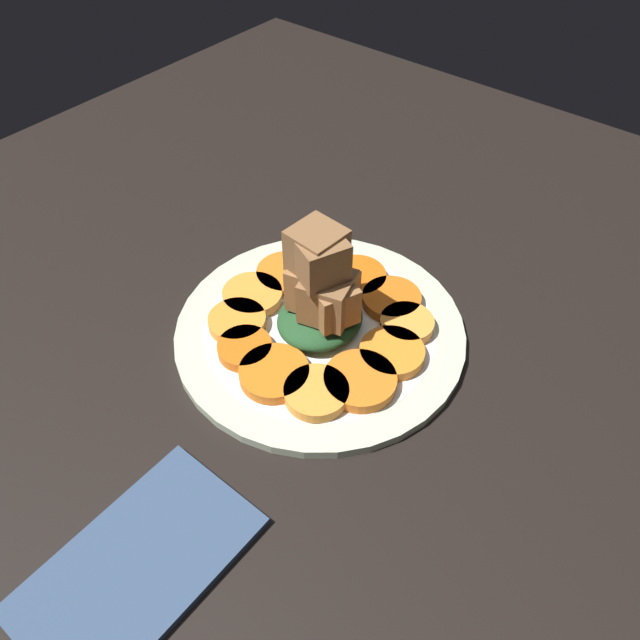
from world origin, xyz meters
TOP-DOWN VIEW (x-y plane):
  - table_slab at (0.00, 0.00)cm, footprint 120.00×120.00cm
  - plate at (0.00, 0.00)cm, footprint 29.18×29.18cm
  - carrot_slice_0 at (7.17, -3.51)cm, footprint 5.28×5.28cm
  - carrot_slice_1 at (7.68, 0.76)cm, footprint 6.59×6.59cm
  - carrot_slice_2 at (6.94, 5.23)cm, footprint 5.97×5.97cm
  - carrot_slice_3 at (3.34, 7.46)cm, footprint 6.77×6.77cm
  - carrot_slice_4 at (-1.28, 7.82)cm, footprint 6.25×6.25cm
  - carrot_slice_5 at (-5.38, 6.81)cm, footprint 5.41×5.41cm
  - carrot_slice_6 at (-7.34, 3.60)cm, footprint 6.14×6.14cm
  - carrot_slice_7 at (-7.73, -1.21)cm, footprint 6.35×6.35cm
  - carrot_slice_8 at (-5.93, -5.50)cm, footprint 6.04×6.04cm
  - carrot_slice_9 at (-3.38, -7.43)cm, footprint 6.50×6.50cm
  - carrot_slice_10 at (1.36, -8.00)cm, footprint 6.27×6.27cm
  - carrot_slice_11 at (5.06, -6.60)cm, footprint 5.82×5.82cm
  - center_pile at (-0.26, 0.12)cm, footprint 9.07×8.23cm
  - fork at (-1.87, -5.79)cm, footprint 17.97×2.77cm
  - napkin at (27.13, 4.49)cm, footprint 17.69×10.61cm

SIDE VIEW (x-z plane):
  - table_slab at x=0.00cm, z-range 0.00..2.00cm
  - napkin at x=27.13cm, z-range 2.00..2.80cm
  - plate at x=0.00cm, z-range 1.99..3.04cm
  - fork at x=-1.87cm, z-range 3.10..3.50cm
  - carrot_slice_0 at x=7.17cm, z-range 3.10..4.23cm
  - carrot_slice_1 at x=7.68cm, z-range 3.10..4.23cm
  - carrot_slice_2 at x=6.94cm, z-range 3.10..4.23cm
  - carrot_slice_3 at x=3.34cm, z-range 3.10..4.23cm
  - carrot_slice_4 at x=-1.28cm, z-range 3.10..4.23cm
  - carrot_slice_5 at x=-5.38cm, z-range 3.10..4.23cm
  - carrot_slice_6 at x=-7.34cm, z-range 3.10..4.23cm
  - carrot_slice_7 at x=-7.73cm, z-range 3.10..4.23cm
  - carrot_slice_8 at x=-5.93cm, z-range 3.10..4.23cm
  - carrot_slice_9 at x=-3.38cm, z-range 3.10..4.23cm
  - carrot_slice_10 at x=1.36cm, z-range 3.10..4.23cm
  - carrot_slice_11 at x=5.06cm, z-range 3.10..4.23cm
  - center_pile at x=-0.26cm, z-range 2.23..13.64cm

